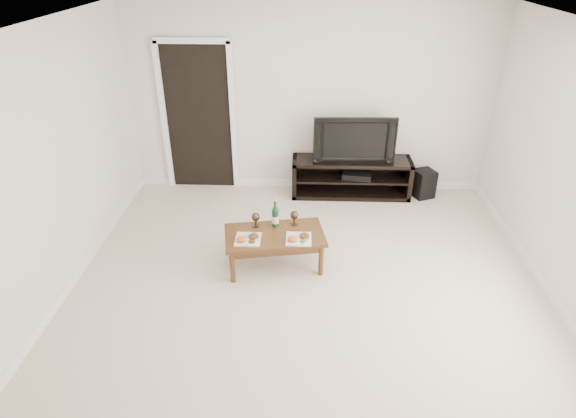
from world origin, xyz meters
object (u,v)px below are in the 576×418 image
Objects in this scene: subwoofer at (423,184)px; coffee_table at (275,250)px; television at (354,138)px; media_console at (351,177)px.

coffee_table is at bearing -161.00° from subwoofer.
media_console is at bearing 0.00° from television.
media_console is at bearing 61.35° from coffee_table.
media_console is 4.18× the size of subwoofer.
television is (0.00, 0.00, 0.60)m from media_console.
coffee_table is (-2.01, -1.78, 0.01)m from subwoofer.
media_console is 2.04m from coffee_table.
media_console is 0.60m from television.
subwoofer is 2.68m from coffee_table.
media_console is 1.50× the size of television.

